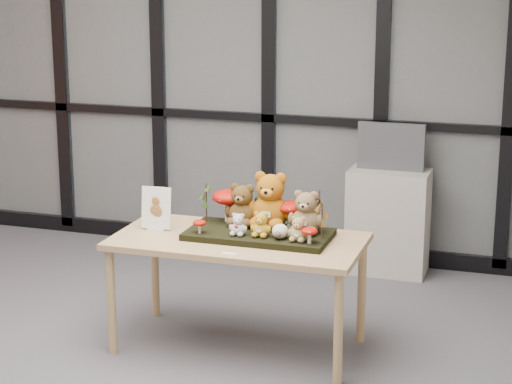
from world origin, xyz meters
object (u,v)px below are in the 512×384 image
(diorama_tray, at_px, (259,234))
(mushroom_back_left, at_px, (228,204))
(bear_tan_back, at_px, (306,210))
(plush_cream_hedgehog, at_px, (280,231))
(display_table, at_px, (238,250))
(bear_brown_medium, at_px, (242,202))
(sign_holder, at_px, (156,211))
(monitor, at_px, (391,147))
(cabinet, at_px, (388,222))
(mushroom_front_right, at_px, (309,235))
(mushroom_front_left, at_px, (199,226))
(bear_pooh_yellow, at_px, (271,197))
(mushroom_back_right, at_px, (290,213))
(bear_white_bow, at_px, (238,223))
(bear_beige_small, at_px, (298,227))
(bear_small_yellow, at_px, (261,223))

(diorama_tray, bearing_deg, mushroom_back_left, 148.59)
(diorama_tray, relative_size, bear_tan_back, 3.03)
(diorama_tray, bearing_deg, plush_cream_hedgehog, -31.10)
(display_table, height_order, bear_brown_medium, bear_brown_medium)
(bear_brown_medium, relative_size, sign_holder, 1.06)
(sign_holder, bearing_deg, monitor, 52.54)
(mushroom_back_left, distance_m, cabinet, 1.64)
(mushroom_front_right, bearing_deg, mushroom_front_left, -179.61)
(bear_pooh_yellow, distance_m, mushroom_back_right, 0.15)
(sign_holder, bearing_deg, bear_white_bow, -10.28)
(bear_beige_small, distance_m, mushroom_front_left, 0.57)
(bear_white_bow, relative_size, bear_beige_small, 0.91)
(bear_pooh_yellow, bearing_deg, bear_brown_medium, -173.93)
(bear_beige_small, height_order, mushroom_back_right, mushroom_back_right)
(bear_small_yellow, bearing_deg, mushroom_front_right, -8.91)
(bear_small_yellow, height_order, bear_white_bow, bear_small_yellow)
(cabinet, distance_m, monitor, 0.55)
(bear_small_yellow, distance_m, mushroom_front_right, 0.30)
(bear_small_yellow, distance_m, bear_white_bow, 0.13)
(sign_holder, bearing_deg, mushroom_front_left, -20.41)
(monitor, bearing_deg, bear_pooh_yellow, -106.66)
(bear_brown_medium, relative_size, mushroom_back_right, 1.54)
(bear_small_yellow, height_order, mushroom_front_left, bear_small_yellow)
(display_table, xyz_separation_m, mushroom_front_right, (0.44, -0.08, 0.15))
(plush_cream_hedgehog, height_order, mushroom_front_right, mushroom_front_right)
(monitor, bearing_deg, display_table, -109.48)
(bear_pooh_yellow, distance_m, bear_beige_small, 0.33)
(bear_tan_back, height_order, mushroom_front_right, bear_tan_back)
(display_table, distance_m, bear_tan_back, 0.45)
(bear_brown_medium, height_order, mushroom_front_left, bear_brown_medium)
(diorama_tray, xyz_separation_m, mushroom_back_left, (-0.24, 0.14, 0.12))
(mushroom_back_right, bearing_deg, sign_holder, -168.06)
(bear_beige_small, relative_size, mushroom_back_right, 0.87)
(display_table, bearing_deg, bear_white_bow, -70.17)
(monitor, bearing_deg, bear_brown_medium, -112.21)
(plush_cream_hedgehog, relative_size, mushroom_front_left, 1.07)
(mushroom_front_left, bearing_deg, bear_brown_medium, 52.60)
(bear_pooh_yellow, bearing_deg, plush_cream_hedgehog, -60.09)
(bear_pooh_yellow, height_order, plush_cream_hedgehog, bear_pooh_yellow)
(bear_beige_small, bearing_deg, bear_pooh_yellow, 135.90)
(display_table, relative_size, bear_beige_small, 9.26)
(bear_white_bow, bearing_deg, mushroom_back_right, 43.32)
(bear_beige_small, bearing_deg, mushroom_front_left, -177.30)
(bear_pooh_yellow, relative_size, bear_small_yellow, 2.28)
(mushroom_front_left, bearing_deg, bear_beige_small, 3.03)
(bear_pooh_yellow, bearing_deg, display_table, -129.74)
(bear_small_yellow, relative_size, sign_holder, 0.61)
(display_table, height_order, bear_beige_small, bear_beige_small)
(mushroom_front_left, height_order, monitor, monitor)
(mushroom_back_left, bearing_deg, mushroom_front_right, -25.58)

